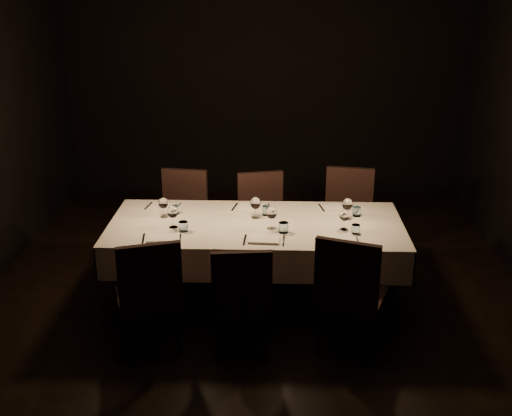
{
  "coord_description": "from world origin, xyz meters",
  "views": [
    {
      "loc": [
        0.17,
        -5.11,
        2.8
      ],
      "look_at": [
        0.0,
        0.0,
        0.9
      ],
      "focal_mm": 45.0,
      "sensor_mm": 36.0,
      "label": 1
    }
  ],
  "objects_px": {
    "chair_far_center": "(262,216)",
    "chair_near_right": "(350,291)",
    "dining_table": "(256,231)",
    "chair_far_left": "(183,213)",
    "chair_near_left": "(149,292)",
    "chair_near_center": "(241,296)",
    "chair_far_right": "(348,214)"
  },
  "relations": [
    {
      "from": "chair_near_center",
      "to": "chair_near_right",
      "type": "bearing_deg",
      "value": 176.95
    },
    {
      "from": "chair_far_right",
      "to": "chair_near_left",
      "type": "bearing_deg",
      "value": -125.64
    },
    {
      "from": "chair_near_center",
      "to": "chair_far_center",
      "type": "height_order",
      "value": "chair_far_center"
    },
    {
      "from": "dining_table",
      "to": "chair_far_center",
      "type": "xyz_separation_m",
      "value": [
        0.04,
        0.79,
        -0.17
      ]
    },
    {
      "from": "dining_table",
      "to": "chair_near_center",
      "type": "relative_size",
      "value": 2.73
    },
    {
      "from": "chair_near_right",
      "to": "chair_far_right",
      "type": "xyz_separation_m",
      "value": [
        0.15,
        1.64,
        -0.01
      ]
    },
    {
      "from": "chair_near_center",
      "to": "chair_far_left",
      "type": "distance_m",
      "value": 1.81
    },
    {
      "from": "chair_near_right",
      "to": "chair_far_center",
      "type": "xyz_separation_m",
      "value": [
        -0.69,
        1.59,
        -0.02
      ]
    },
    {
      "from": "chair_far_center",
      "to": "chair_near_left",
      "type": "bearing_deg",
      "value": -129.16
    },
    {
      "from": "chair_far_left",
      "to": "chair_near_center",
      "type": "bearing_deg",
      "value": -61.21
    },
    {
      "from": "chair_near_center",
      "to": "chair_far_center",
      "type": "xyz_separation_m",
      "value": [
        0.12,
        1.64,
        0.01
      ]
    },
    {
      "from": "chair_far_left",
      "to": "chair_far_center",
      "type": "xyz_separation_m",
      "value": [
        0.79,
        -0.05,
        -0.0
      ]
    },
    {
      "from": "dining_table",
      "to": "chair_far_left",
      "type": "xyz_separation_m",
      "value": [
        -0.76,
        0.83,
        -0.16
      ]
    },
    {
      "from": "chair_near_right",
      "to": "dining_table",
      "type": "bearing_deg",
      "value": -27.6
    },
    {
      "from": "chair_near_left",
      "to": "chair_near_center",
      "type": "bearing_deg",
      "value": 161.81
    },
    {
      "from": "chair_near_left",
      "to": "chair_far_right",
      "type": "xyz_separation_m",
      "value": [
        1.66,
        1.69,
        0.0
      ]
    },
    {
      "from": "chair_near_center",
      "to": "chair_far_right",
      "type": "distance_m",
      "value": 1.95
    },
    {
      "from": "dining_table",
      "to": "chair_far_left",
      "type": "distance_m",
      "value": 1.14
    },
    {
      "from": "chair_near_left",
      "to": "chair_far_left",
      "type": "distance_m",
      "value": 1.68
    },
    {
      "from": "dining_table",
      "to": "chair_near_center",
      "type": "distance_m",
      "value": 0.87
    },
    {
      "from": "chair_near_left",
      "to": "chair_near_right",
      "type": "height_order",
      "value": "chair_near_right"
    },
    {
      "from": "chair_near_left",
      "to": "chair_far_left",
      "type": "xyz_separation_m",
      "value": [
        0.02,
        1.68,
        -0.01
      ]
    },
    {
      "from": "chair_near_right",
      "to": "chair_far_right",
      "type": "bearing_deg",
      "value": -75.17
    },
    {
      "from": "chair_far_left",
      "to": "chair_far_right",
      "type": "bearing_deg",
      "value": 7.07
    },
    {
      "from": "chair_near_center",
      "to": "chair_far_left",
      "type": "xyz_separation_m",
      "value": [
        -0.68,
        1.68,
        0.01
      ]
    },
    {
      "from": "chair_near_left",
      "to": "chair_near_right",
      "type": "xyz_separation_m",
      "value": [
        1.5,
        0.05,
        0.01
      ]
    },
    {
      "from": "chair_far_right",
      "to": "chair_far_left",
      "type": "bearing_deg",
      "value": -171.03
    },
    {
      "from": "chair_near_left",
      "to": "chair_near_center",
      "type": "relative_size",
      "value": 1.05
    },
    {
      "from": "chair_far_center",
      "to": "chair_near_right",
      "type": "bearing_deg",
      "value": -79.25
    },
    {
      "from": "chair_near_left",
      "to": "chair_near_right",
      "type": "distance_m",
      "value": 1.5
    },
    {
      "from": "dining_table",
      "to": "chair_far_right",
      "type": "bearing_deg",
      "value": 43.48
    },
    {
      "from": "chair_near_center",
      "to": "dining_table",
      "type": "bearing_deg",
      "value": -101.92
    }
  ]
}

